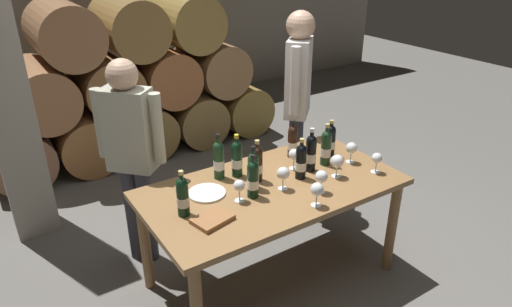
# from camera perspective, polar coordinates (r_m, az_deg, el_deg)

# --- Properties ---
(ground_plane) EXTENTS (14.00, 14.00, 0.00)m
(ground_plane) POSITION_cam_1_polar(r_m,az_deg,el_deg) (3.44, 1.89, -15.05)
(ground_plane) COLOR #66635E
(cellar_back_wall) EXTENTS (10.00, 0.24, 2.80)m
(cellar_back_wall) POSITION_cam_1_polar(r_m,az_deg,el_deg) (6.55, -20.49, 16.79)
(cellar_back_wall) COLOR gray
(cellar_back_wall) RESTS_ON ground_plane
(barrel_stack) EXTENTS (3.12, 0.90, 1.69)m
(barrel_stack) POSITION_cam_1_polar(r_m,az_deg,el_deg) (5.17, -14.90, 8.12)
(barrel_stack) COLOR brown
(barrel_stack) RESTS_ON ground_plane
(stone_pillar) EXTENTS (0.32, 0.32, 2.60)m
(stone_pillar) POSITION_cam_1_polar(r_m,az_deg,el_deg) (3.84, -29.22, 8.23)
(stone_pillar) COLOR gray
(stone_pillar) RESTS_ON ground_plane
(dining_table) EXTENTS (1.70, 0.90, 0.76)m
(dining_table) POSITION_cam_1_polar(r_m,az_deg,el_deg) (3.04, 2.08, -5.47)
(dining_table) COLOR olive
(dining_table) RESTS_ON ground_plane
(wine_bottle_0) EXTENTS (0.07, 0.07, 0.28)m
(wine_bottle_0) POSITION_cam_1_polar(r_m,az_deg,el_deg) (3.33, 4.60, 1.56)
(wine_bottle_0) COLOR black
(wine_bottle_0) RESTS_ON dining_table
(wine_bottle_1) EXTENTS (0.07, 0.07, 0.30)m
(wine_bottle_1) POSITION_cam_1_polar(r_m,az_deg,el_deg) (3.05, -2.40, -0.60)
(wine_bottle_1) COLOR black
(wine_bottle_1) RESTS_ON dining_table
(wine_bottle_2) EXTENTS (0.07, 0.07, 0.28)m
(wine_bottle_2) POSITION_cam_1_polar(r_m,az_deg,el_deg) (3.39, 9.27, 1.65)
(wine_bottle_2) COLOR black
(wine_bottle_2) RESTS_ON dining_table
(wine_bottle_3) EXTENTS (0.07, 0.07, 0.29)m
(wine_bottle_3) POSITION_cam_1_polar(r_m,az_deg,el_deg) (2.81, -0.39, -3.18)
(wine_bottle_3) COLOR black
(wine_bottle_3) RESTS_ON dining_table
(wine_bottle_4) EXTENTS (0.07, 0.07, 0.30)m
(wine_bottle_4) POSITION_cam_1_polar(r_m,az_deg,el_deg) (2.90, -0.34, -2.12)
(wine_bottle_4) COLOR #19381E
(wine_bottle_4) RESTS_ON dining_table
(wine_bottle_5) EXTENTS (0.07, 0.07, 0.32)m
(wine_bottle_5) POSITION_cam_1_polar(r_m,az_deg,el_deg) (3.03, -4.67, -0.76)
(wine_bottle_5) COLOR #19381E
(wine_bottle_5) RESTS_ON dining_table
(wine_bottle_6) EXTENTS (0.07, 0.07, 0.31)m
(wine_bottle_6) POSITION_cam_1_polar(r_m,az_deg,el_deg) (3.24, 8.73, 0.78)
(wine_bottle_6) COLOR #19381E
(wine_bottle_6) RESTS_ON dining_table
(wine_bottle_7) EXTENTS (0.07, 0.07, 0.32)m
(wine_bottle_7) POSITION_cam_1_polar(r_m,az_deg,el_deg) (3.14, 6.87, 0.09)
(wine_bottle_7) COLOR black
(wine_bottle_7) RESTS_ON dining_table
(wine_bottle_8) EXTENTS (0.07, 0.07, 0.29)m
(wine_bottle_8) POSITION_cam_1_polar(r_m,az_deg,el_deg) (2.67, -9.16, -5.26)
(wine_bottle_8) COLOR black
(wine_bottle_8) RESTS_ON dining_table
(wine_bottle_9) EXTENTS (0.07, 0.07, 0.29)m
(wine_bottle_9) POSITION_cam_1_polar(r_m,az_deg,el_deg) (3.04, 5.64, -0.95)
(wine_bottle_9) COLOR black
(wine_bottle_9) RESTS_ON dining_table
(wine_bottle_10) EXTENTS (0.07, 0.07, 0.29)m
(wine_bottle_10) POSITION_cam_1_polar(r_m,az_deg,el_deg) (2.99, 0.14, -1.24)
(wine_bottle_10) COLOR black
(wine_bottle_10) RESTS_ON dining_table
(wine_glass_0) EXTENTS (0.07, 0.07, 0.15)m
(wine_glass_0) POSITION_cam_1_polar(r_m,az_deg,el_deg) (3.21, 14.85, -0.64)
(wine_glass_0) COLOR white
(wine_glass_0) RESTS_ON dining_table
(wine_glass_1) EXTENTS (0.08, 0.08, 0.15)m
(wine_glass_1) POSITION_cam_1_polar(r_m,az_deg,el_deg) (2.89, 8.16, -2.95)
(wine_glass_1) COLOR white
(wine_glass_1) RESTS_ON dining_table
(wine_glass_2) EXTENTS (0.09, 0.09, 0.16)m
(wine_glass_2) POSITION_cam_1_polar(r_m,az_deg,el_deg) (3.09, 10.11, -1.00)
(wine_glass_2) COLOR white
(wine_glass_2) RESTS_ON dining_table
(wine_glass_3) EXTENTS (0.08, 0.08, 0.16)m
(wine_glass_3) POSITION_cam_1_polar(r_m,az_deg,el_deg) (2.75, 7.62, -4.53)
(wine_glass_3) COLOR white
(wine_glass_3) RESTS_ON dining_table
(wine_glass_4) EXTENTS (0.08, 0.08, 0.15)m
(wine_glass_4) POSITION_cam_1_polar(r_m,az_deg,el_deg) (3.16, 4.77, -0.18)
(wine_glass_4) COLOR white
(wine_glass_4) RESTS_ON dining_table
(wine_glass_5) EXTENTS (0.08, 0.08, 0.16)m
(wine_glass_5) POSITION_cam_1_polar(r_m,az_deg,el_deg) (2.90, 3.41, -2.55)
(wine_glass_5) COLOR white
(wine_glass_5) RESTS_ON dining_table
(wine_glass_6) EXTENTS (0.07, 0.07, 0.15)m
(wine_glass_6) POSITION_cam_1_polar(r_m,az_deg,el_deg) (2.78, -2.10, -4.12)
(wine_glass_6) COLOR white
(wine_glass_6) RESTS_ON dining_table
(wine_glass_7) EXTENTS (0.08, 0.08, 0.15)m
(wine_glass_7) POSITION_cam_1_polar(r_m,az_deg,el_deg) (3.31, 11.83, 0.62)
(wine_glass_7) COLOR white
(wine_glass_7) RESTS_ON dining_table
(tasting_notebook) EXTENTS (0.25, 0.21, 0.03)m
(tasting_notebook) POSITION_cam_1_polar(r_m,az_deg,el_deg) (2.65, -5.45, -8.15)
(tasting_notebook) COLOR #936038
(tasting_notebook) RESTS_ON dining_table
(serving_plate) EXTENTS (0.24, 0.24, 0.01)m
(serving_plate) POSITION_cam_1_polar(r_m,az_deg,el_deg) (2.91, -6.16, -4.93)
(serving_plate) COLOR white
(serving_plate) RESTS_ON dining_table
(sommelier_presenting) EXTENTS (0.38, 0.37, 1.72)m
(sommelier_presenting) POSITION_cam_1_polar(r_m,az_deg,el_deg) (3.86, 5.24, 7.52)
(sommelier_presenting) COLOR #383842
(sommelier_presenting) RESTS_ON ground_plane
(taster_seated_left) EXTENTS (0.36, 0.38, 1.54)m
(taster_seated_left) POSITION_cam_1_polar(r_m,az_deg,el_deg) (3.24, -15.29, 0.67)
(taster_seated_left) COLOR #383842
(taster_seated_left) RESTS_ON ground_plane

